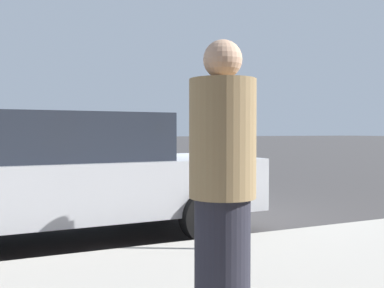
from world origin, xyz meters
The scene contains 4 objects.
ground_plane centered at (0.00, 0.00, 0.00)m, with size 220.00×220.00×0.00m, color #3D3A3A.
parking_meter centered at (-2.71, 0.26, 1.36)m, with size 0.21×0.19×1.57m.
car_silver centered at (-0.93, 1.67, 0.82)m, with size 2.14×4.88×1.56m.
pedestrian centered at (-4.37, 1.28, 1.01)m, with size 0.38×0.38×1.70m.
Camera 1 is at (-6.61, 2.50, 1.34)m, focal length 42.00 mm.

